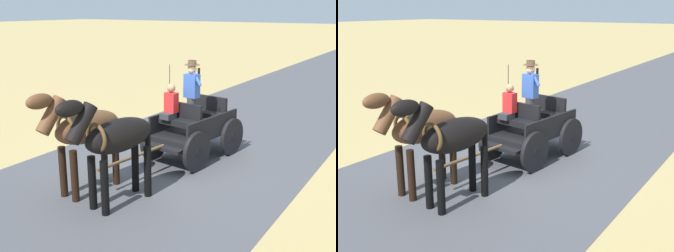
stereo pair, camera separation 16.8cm
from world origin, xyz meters
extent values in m
plane|color=tan|center=(0.00, 0.00, 0.00)|extent=(200.00, 200.00, 0.00)
cube|color=#4C4C51|center=(0.00, 0.00, 0.00)|extent=(6.26, 160.00, 0.01)
cube|color=black|center=(-0.23, -0.30, 0.66)|extent=(1.44, 2.32, 0.12)
cube|color=black|center=(-0.80, -0.23, 0.94)|extent=(0.29, 2.08, 0.44)
cube|color=black|center=(0.34, -0.36, 0.94)|extent=(0.29, 2.08, 0.44)
cube|color=black|center=(-0.09, 0.91, 0.56)|extent=(1.10, 0.36, 0.08)
cube|color=black|center=(-0.36, -1.49, 0.48)|extent=(0.74, 0.28, 0.06)
cube|color=black|center=(-0.16, 0.30, 1.04)|extent=(1.05, 0.47, 0.14)
cube|color=black|center=(-0.18, 0.12, 1.26)|extent=(1.02, 0.19, 0.44)
cube|color=black|center=(-0.28, -0.79, 1.04)|extent=(1.05, 0.47, 0.14)
cube|color=black|center=(-0.30, -0.97, 1.26)|extent=(1.02, 0.19, 0.44)
cylinder|color=black|center=(-0.79, 0.54, 0.48)|extent=(0.21, 0.97, 0.96)
cylinder|color=black|center=(-0.79, 0.54, 0.48)|extent=(0.14, 0.22, 0.21)
cylinder|color=black|center=(0.50, 0.39, 0.48)|extent=(0.21, 0.97, 0.96)
cylinder|color=black|center=(0.50, 0.39, 0.48)|extent=(0.14, 0.22, 0.21)
cylinder|color=black|center=(-0.96, -0.99, 0.48)|extent=(0.21, 0.97, 0.96)
cylinder|color=black|center=(-0.96, -0.99, 0.48)|extent=(0.14, 0.22, 0.21)
cylinder|color=black|center=(0.33, -1.14, 0.48)|extent=(0.21, 0.97, 0.96)
cylinder|color=black|center=(0.33, -1.14, 0.48)|extent=(0.14, 0.22, 0.21)
cylinder|color=brown|center=(0.02, 1.89, 0.61)|extent=(0.29, 2.00, 0.07)
cylinder|color=black|center=(0.14, 0.27, 1.74)|extent=(0.02, 0.02, 1.30)
cylinder|color=#2D2D33|center=(-0.34, 0.05, 1.17)|extent=(0.22, 0.22, 0.90)
cube|color=#2D4C99|center=(-0.34, 0.05, 1.90)|extent=(0.36, 0.26, 0.56)
sphere|color=tan|center=(-0.34, 0.05, 2.30)|extent=(0.22, 0.22, 0.22)
cylinder|color=#473323|center=(-0.34, 0.05, 2.40)|extent=(0.36, 0.36, 0.01)
cylinder|color=#473323|center=(-0.34, 0.05, 2.45)|extent=(0.20, 0.20, 0.10)
cylinder|color=#2D4C99|center=(-0.51, 0.11, 2.08)|extent=(0.27, 0.11, 0.32)
cube|color=black|center=(-0.57, 0.13, 2.28)|extent=(0.03, 0.07, 0.14)
cube|color=#2D2D33|center=(0.10, 0.39, 1.18)|extent=(0.31, 0.35, 0.14)
cube|color=red|center=(0.09, 0.28, 1.49)|extent=(0.32, 0.23, 0.48)
sphere|color=#9E7051|center=(0.09, 0.28, 1.84)|extent=(0.20, 0.20, 0.20)
ellipsoid|color=black|center=(-0.34, 2.73, 1.37)|extent=(0.81, 1.63, 0.64)
cylinder|color=black|center=(-0.43, 3.30, 0.53)|extent=(0.15, 0.15, 1.05)
cylinder|color=black|center=(-0.07, 3.24, 0.53)|extent=(0.15, 0.15, 1.05)
cylinder|color=black|center=(-0.61, 2.23, 0.53)|extent=(0.15, 0.15, 1.05)
cylinder|color=black|center=(-0.25, 2.17, 0.53)|extent=(0.15, 0.15, 1.05)
cylinder|color=black|center=(-0.20, 3.57, 1.77)|extent=(0.36, 0.68, 0.73)
ellipsoid|color=black|center=(-0.16, 3.78, 2.07)|extent=(0.31, 0.57, 0.28)
cube|color=black|center=(-0.20, 3.55, 1.81)|extent=(0.14, 0.51, 0.56)
cylinder|color=black|center=(-0.46, 2.00, 1.07)|extent=(0.11, 0.11, 0.70)
torus|color=brown|center=(-0.25, 3.27, 1.45)|extent=(0.55, 0.16, 0.55)
ellipsoid|color=brown|center=(0.56, 2.63, 1.37)|extent=(0.74, 1.61, 0.64)
cylinder|color=black|center=(0.44, 3.20, 0.53)|extent=(0.15, 0.15, 1.05)
cylinder|color=black|center=(0.80, 3.15, 0.53)|extent=(0.15, 0.15, 1.05)
cylinder|color=black|center=(0.31, 2.11, 0.53)|extent=(0.15, 0.15, 1.05)
cylinder|color=black|center=(0.67, 2.07, 0.53)|extent=(0.15, 0.15, 1.05)
cylinder|color=brown|center=(0.66, 3.47, 1.77)|extent=(0.33, 0.67, 0.73)
ellipsoid|color=brown|center=(0.68, 3.69, 2.07)|extent=(0.28, 0.56, 0.28)
cube|color=black|center=(0.65, 3.45, 1.81)|extent=(0.12, 0.51, 0.56)
cylinder|color=black|center=(0.47, 1.90, 1.07)|extent=(0.11, 0.11, 0.70)
torus|color=brown|center=(0.62, 3.17, 1.45)|extent=(0.55, 0.13, 0.55)
camera|label=1|loc=(-5.20, 8.51, 3.67)|focal=44.70mm
camera|label=2|loc=(-5.34, 8.41, 3.67)|focal=44.70mm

